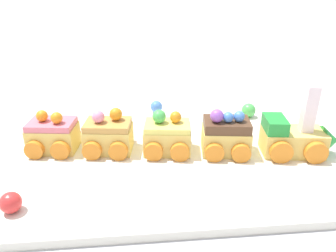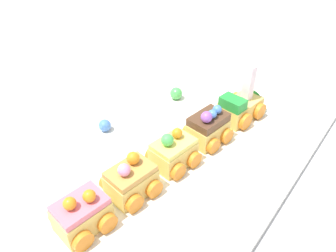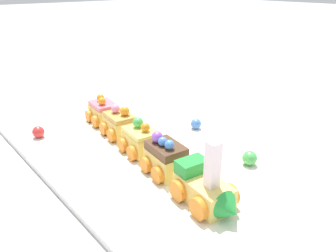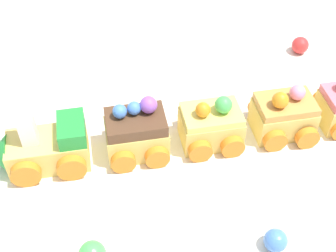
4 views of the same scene
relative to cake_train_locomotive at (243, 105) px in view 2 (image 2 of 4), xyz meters
name	(u,v)px [view 2 (image 2 of 4)]	position (x,y,z in m)	size (l,w,h in m)	color
ground_plane	(163,148)	(-0.17, 0.07, -0.04)	(10.00, 10.00, 0.00)	#B2B2B7
display_board	(163,146)	(-0.17, 0.07, -0.03)	(0.81, 0.46, 0.01)	white
cake_train_locomotive	(243,105)	(0.00, 0.00, 0.00)	(0.12, 0.08, 0.11)	#EACC66
cake_car_chocolate	(208,128)	(-0.11, 0.01, 0.00)	(0.08, 0.08, 0.07)	#EACC66
cake_car_lemon	(173,152)	(-0.20, 0.03, 0.00)	(0.08, 0.08, 0.07)	#EACC66
cake_car_caramel	(131,181)	(-0.29, 0.04, 0.00)	(0.08, 0.08, 0.07)	#EACC66
cake_car_strawberry	(82,214)	(-0.38, 0.05, 0.00)	(0.08, 0.08, 0.07)	#EACC66
gumball_blue	(105,125)	(-0.21, 0.18, -0.01)	(0.02, 0.02, 0.02)	#4C84E0
gumball_green	(176,93)	(-0.03, 0.15, -0.01)	(0.03, 0.03, 0.03)	#4CBC56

